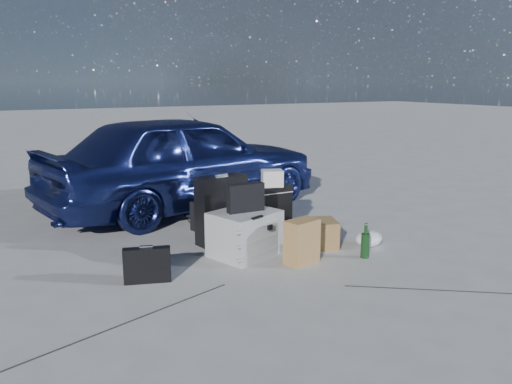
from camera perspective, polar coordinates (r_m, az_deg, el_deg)
ground at (r=4.87m, az=2.36°, el=-8.19°), size 60.00×60.00×0.00m
car at (r=6.88m, az=-8.18°, el=3.54°), size 4.13×2.35×1.32m
pelican_case at (r=5.03m, az=-1.29°, el=-4.75°), size 0.75×0.68×0.45m
laptop_bag at (r=4.94m, az=-1.19°, el=-0.65°), size 0.38×0.10×0.28m
briefcase at (r=4.49m, az=-12.33°, el=-8.17°), size 0.41×0.21×0.32m
suitcase_left at (r=5.41m, az=-3.96°, el=-1.99°), size 0.60×0.31×0.74m
suitcase_right at (r=5.60m, az=1.60°, el=-2.25°), size 0.49×0.18×0.58m
white_carton at (r=5.51m, az=1.86°, el=1.59°), size 0.27×0.25×0.18m
duffel_bag at (r=6.02m, az=-4.10°, el=-2.41°), size 0.75×0.49×0.35m
flat_box_white at (r=5.98m, az=-4.16°, el=-0.49°), size 0.43×0.36×0.06m
flat_box_black at (r=5.96m, az=-4.05°, el=0.12°), size 0.33×0.26×0.06m
kraft_bag at (r=4.84m, az=5.25°, el=-5.66°), size 0.36×0.26×0.43m
cardboard_box at (r=5.34m, az=7.06°, el=-4.73°), size 0.48×0.45×0.29m
plastic_bag at (r=5.46m, az=12.73°, el=-5.20°), size 0.38×0.35×0.17m
green_bottle at (r=5.09m, az=12.39°, el=-5.52°), size 0.10×0.10×0.34m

